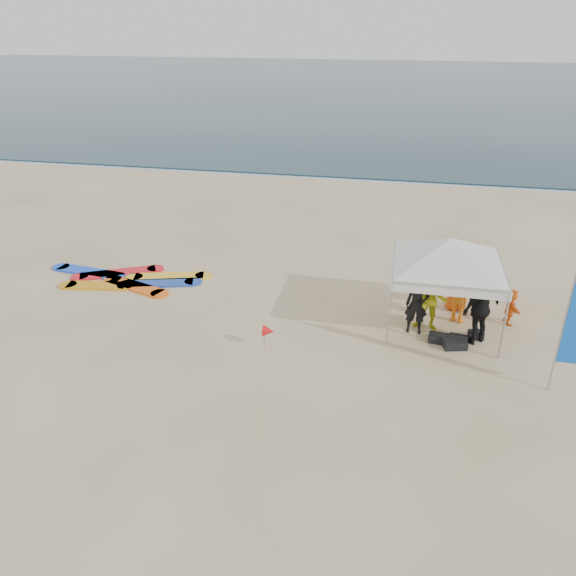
% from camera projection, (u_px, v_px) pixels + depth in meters
% --- Properties ---
extents(ground, '(120.00, 120.00, 0.00)m').
position_uv_depth(ground, '(261.00, 386.00, 12.54)').
color(ground, beige).
rests_on(ground, ground).
extents(ocean, '(160.00, 84.00, 0.08)m').
position_uv_depth(ocean, '(387.00, 86.00, 65.34)').
color(ocean, '#0C2633').
rests_on(ocean, ground).
extents(shoreline_foam, '(160.00, 1.20, 0.01)m').
position_uv_depth(shoreline_foam, '(349.00, 178.00, 28.56)').
color(shoreline_foam, silver).
rests_on(shoreline_foam, ground).
extents(person_black_a, '(0.59, 0.39, 1.60)m').
position_uv_depth(person_black_a, '(417.00, 304.00, 14.34)').
color(person_black_a, black).
rests_on(person_black_a, ground).
extents(person_yellow, '(0.91, 0.76, 1.68)m').
position_uv_depth(person_yellow, '(431.00, 301.00, 14.43)').
color(person_yellow, yellow).
rests_on(person_yellow, ground).
extents(person_orange_a, '(1.30, 1.12, 1.75)m').
position_uv_depth(person_orange_a, '(462.00, 292.00, 14.83)').
color(person_orange_a, orange).
rests_on(person_orange_a, ground).
extents(person_black_b, '(1.17, 1.10, 1.94)m').
position_uv_depth(person_black_b, '(481.00, 308.00, 13.82)').
color(person_black_b, black).
rests_on(person_black_b, ground).
extents(person_orange_b, '(0.94, 0.80, 1.62)m').
position_uv_depth(person_orange_b, '(458.00, 282.00, 15.49)').
color(person_orange_b, '#D15212').
rests_on(person_orange_b, ground).
extents(person_seated, '(0.37, 0.94, 0.99)m').
position_uv_depth(person_seated, '(511.00, 307.00, 14.88)').
color(person_seated, orange).
rests_on(person_seated, ground).
extents(canopy_tent, '(3.78, 3.78, 2.85)m').
position_uv_depth(canopy_tent, '(451.00, 239.00, 13.88)').
color(canopy_tent, '#A5A5A8').
rests_on(canopy_tent, ground).
extents(marker_pennant, '(0.28, 0.28, 0.64)m').
position_uv_depth(marker_pennant, '(269.00, 331.00, 13.72)').
color(marker_pennant, '#A5A5A8').
rests_on(marker_pennant, ground).
extents(gear_pile, '(1.41, 0.99, 0.22)m').
position_uv_depth(gear_pile, '(454.00, 340.00, 14.12)').
color(gear_pile, black).
rests_on(gear_pile, ground).
extents(surfboard_spread, '(4.90, 2.19, 0.07)m').
position_uv_depth(surfboard_spread, '(128.00, 279.00, 17.53)').
color(surfboard_spread, '#2045AF').
rests_on(surfboard_spread, ground).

